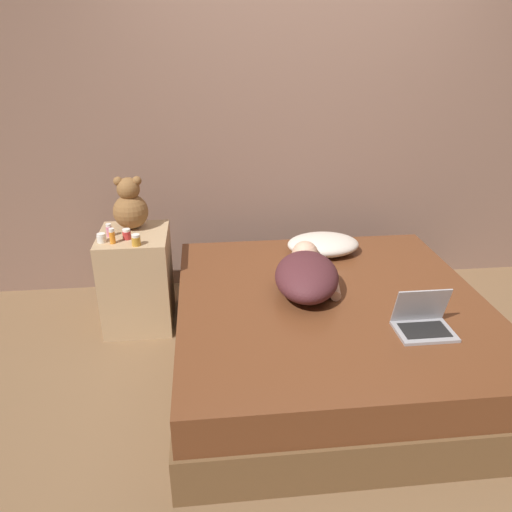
# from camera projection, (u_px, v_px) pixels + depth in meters

# --- Properties ---
(ground_plane) EXTENTS (12.00, 12.00, 0.00)m
(ground_plane) POSITION_uv_depth(u_px,v_px,m) (327.00, 363.00, 3.00)
(ground_plane) COLOR brown
(wall_back) EXTENTS (8.00, 0.06, 2.60)m
(wall_back) POSITION_uv_depth(u_px,v_px,m) (298.00, 113.00, 3.56)
(wall_back) COLOR #846656
(wall_back) RESTS_ON ground_plane
(bed) EXTENTS (1.76, 1.83, 0.45)m
(bed) POSITION_uv_depth(u_px,v_px,m) (329.00, 332.00, 2.91)
(bed) COLOR brown
(bed) RESTS_ON ground_plane
(nightstand) EXTENTS (0.44, 0.49, 0.65)m
(nightstand) POSITION_uv_depth(u_px,v_px,m) (138.00, 279.00, 3.32)
(nightstand) COLOR tan
(nightstand) RESTS_ON ground_plane
(pillow) EXTENTS (0.49, 0.35, 0.13)m
(pillow) POSITION_uv_depth(u_px,v_px,m) (323.00, 244.00, 3.38)
(pillow) COLOR beige
(pillow) RESTS_ON bed
(person_lying) EXTENTS (0.45, 0.74, 0.21)m
(person_lying) POSITION_uv_depth(u_px,v_px,m) (307.00, 274.00, 2.88)
(person_lying) COLOR #4C2328
(person_lying) RESTS_ON bed
(laptop) EXTENTS (0.28, 0.21, 0.22)m
(laptop) POSITION_uv_depth(u_px,v_px,m) (423.00, 321.00, 2.50)
(laptop) COLOR #9E9EA3
(laptop) RESTS_ON bed
(teddy_bear) EXTENTS (0.23, 0.23, 0.35)m
(teddy_bear) POSITION_uv_depth(u_px,v_px,m) (130.00, 206.00, 3.22)
(teddy_bear) COLOR brown
(teddy_bear) RESTS_ON nightstand
(bottle_pink) EXTENTS (0.04, 0.04, 0.08)m
(bottle_pink) POSITION_uv_depth(u_px,v_px,m) (109.00, 230.00, 3.13)
(bottle_pink) COLOR pink
(bottle_pink) RESTS_ON nightstand
(bottle_white) EXTENTS (0.06, 0.06, 0.06)m
(bottle_white) POSITION_uv_depth(u_px,v_px,m) (101.00, 238.00, 3.05)
(bottle_white) COLOR white
(bottle_white) RESTS_ON nightstand
(bottle_red) EXTENTS (0.05, 0.05, 0.07)m
(bottle_red) POSITION_uv_depth(u_px,v_px,m) (127.00, 234.00, 3.09)
(bottle_red) COLOR #B72D2D
(bottle_red) RESTS_ON nightstand
(bottle_amber) EXTENTS (0.05, 0.05, 0.07)m
(bottle_amber) POSITION_uv_depth(u_px,v_px,m) (136.00, 240.00, 3.00)
(bottle_amber) COLOR gold
(bottle_amber) RESTS_ON nightstand
(bottle_orange) EXTENTS (0.03, 0.03, 0.10)m
(bottle_orange) POSITION_uv_depth(u_px,v_px,m) (112.00, 236.00, 3.02)
(bottle_orange) COLOR orange
(bottle_orange) RESTS_ON nightstand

